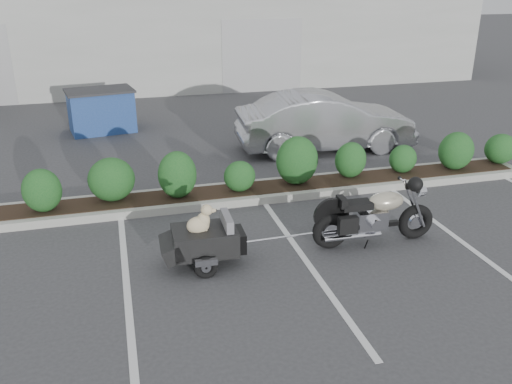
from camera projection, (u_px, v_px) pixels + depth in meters
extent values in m
plane|color=#38383A|center=(222.00, 254.00, 8.54)|extent=(90.00, 90.00, 0.00)
cube|color=#9E9E93|center=(249.00, 193.00, 10.72)|extent=(12.00, 1.00, 0.15)
cube|color=#9EA099|center=(140.00, 26.00, 23.00)|extent=(26.00, 10.00, 4.00)
torus|color=black|center=(330.00, 231.00, 8.62)|extent=(0.61, 0.17, 0.61)
torus|color=black|center=(415.00, 222.00, 8.94)|extent=(0.61, 0.17, 0.61)
cylinder|color=silver|center=(330.00, 231.00, 8.62)|extent=(0.26, 0.12, 0.25)
cylinder|color=silver|center=(415.00, 222.00, 8.94)|extent=(0.22, 0.10, 0.22)
cylinder|color=silver|center=(417.00, 206.00, 8.72)|extent=(0.39, 0.06, 0.80)
cylinder|color=silver|center=(411.00, 201.00, 8.88)|extent=(0.39, 0.06, 0.80)
cylinder|color=silver|center=(408.00, 184.00, 8.64)|extent=(0.05, 0.63, 0.03)
cylinder|color=silver|center=(422.00, 191.00, 8.75)|extent=(0.11, 0.17, 0.16)
sphere|color=black|center=(415.00, 184.00, 8.35)|extent=(0.24, 0.24, 0.24)
cube|color=silver|center=(370.00, 219.00, 8.72)|extent=(0.51, 0.32, 0.31)
cube|color=black|center=(375.00, 225.00, 8.78)|extent=(0.82, 0.11, 0.07)
ellipsoid|color=#B4AA91|center=(386.00, 201.00, 8.66)|extent=(0.61, 0.35, 0.30)
cube|color=black|center=(356.00, 205.00, 8.56)|extent=(0.50, 0.29, 0.11)
cube|color=black|center=(342.00, 202.00, 8.47)|extent=(0.12, 0.27, 0.14)
cylinder|color=silver|center=(353.00, 237.00, 8.57)|extent=(0.95, 0.11, 0.08)
cylinder|color=silver|center=(345.00, 228.00, 8.86)|extent=(0.95, 0.11, 0.08)
cube|color=black|center=(348.00, 225.00, 8.36)|extent=(0.31, 0.14, 0.27)
cube|color=black|center=(205.00, 240.00, 8.08)|extent=(0.97, 0.68, 0.38)
cube|color=slate|center=(227.00, 223.00, 8.06)|extent=(0.12, 0.56, 0.27)
cube|color=slate|center=(208.00, 234.00, 8.05)|extent=(0.65, 0.58, 0.04)
cube|color=black|center=(172.00, 248.00, 7.99)|extent=(0.36, 0.66, 0.33)
cube|color=black|center=(238.00, 239.00, 8.20)|extent=(0.19, 0.46, 0.31)
torus|color=black|center=(206.00, 267.00, 7.82)|extent=(0.36, 0.11, 0.35)
torus|color=black|center=(199.00, 244.00, 8.50)|extent=(0.36, 0.11, 0.35)
cube|color=silver|center=(206.00, 262.00, 7.74)|extent=(0.33, 0.08, 0.09)
cube|color=silver|center=(198.00, 236.00, 8.50)|extent=(0.33, 0.08, 0.09)
cylinder|color=black|center=(202.00, 255.00, 8.16)|extent=(0.06, 0.81, 0.04)
cylinder|color=silver|center=(252.00, 242.00, 8.27)|extent=(0.54, 0.05, 0.03)
ellipsoid|color=#CBB689|center=(198.00, 225.00, 7.96)|extent=(0.35, 0.24, 0.27)
ellipsoid|color=#CBB689|center=(203.00, 220.00, 7.95)|extent=(0.20, 0.19, 0.25)
sphere|color=#CBB689|center=(207.00, 210.00, 7.90)|extent=(0.18, 0.18, 0.17)
ellipsoid|color=#CBB689|center=(212.00, 211.00, 7.92)|extent=(0.13, 0.08, 0.06)
sphere|color=black|center=(216.00, 210.00, 7.94)|extent=(0.03, 0.03, 0.03)
ellipsoid|color=#CBB689|center=(205.00, 210.00, 7.84)|extent=(0.04, 0.04, 0.09)
ellipsoid|color=#CBB689|center=(204.00, 208.00, 7.93)|extent=(0.04, 0.04, 0.09)
cylinder|color=#CBB689|center=(206.00, 232.00, 7.97)|extent=(0.04, 0.04, 0.11)
cylinder|color=#CBB689|center=(205.00, 229.00, 8.07)|extent=(0.04, 0.04, 0.11)
imported|color=#A2A2A9|center=(325.00, 122.00, 13.32)|extent=(4.41, 1.79, 1.42)
cube|color=navy|center=(101.00, 111.00, 14.96)|extent=(1.84, 1.38, 1.12)
cube|color=#2D2D30|center=(99.00, 91.00, 14.74)|extent=(1.95, 1.49, 0.06)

